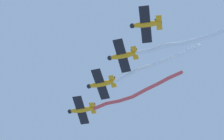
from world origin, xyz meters
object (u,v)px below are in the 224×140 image
Objects in this scene: airplane_left_wing at (101,84)px; airplane_right_wing at (122,56)px; airplane_lead at (81,110)px; airplane_slot at (146,24)px.

airplane_right_wing is at bearing 135.32° from airplane_left_wing.
airplane_lead is 23.51m from airplane_slot.
airplane_left_wing is 1.01× the size of airplane_slot.
airplane_slot is at bearing 135.29° from airplane_left_wing.
airplane_slot reaches higher than airplane_right_wing.
airplane_lead is 1.00× the size of airplane_left_wing.
airplane_slot is (13.16, 8.52, 0.50)m from airplane_left_wing.
airplane_left_wing is 1.00× the size of airplane_right_wing.
airplane_left_wing is at bearing -45.28° from airplane_right_wing.
airplane_slot is (6.59, 4.26, 0.25)m from airplane_right_wing.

